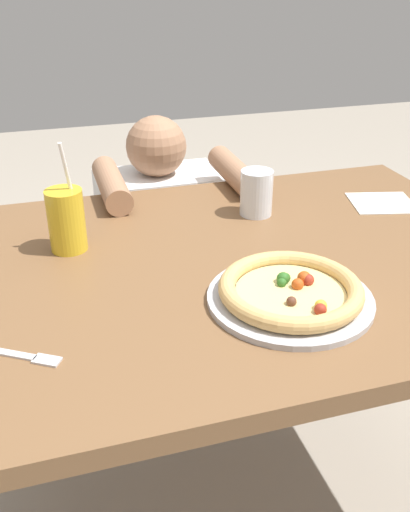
# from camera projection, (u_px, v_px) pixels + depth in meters

# --- Properties ---
(ground_plane) EXTENTS (8.00, 8.00, 0.00)m
(ground_plane) POSITION_uv_depth(u_px,v_px,m) (230.00, 498.00, 1.57)
(ground_plane) COLOR #9E9384
(dining_table) EXTENTS (1.28, 0.90, 0.75)m
(dining_table) POSITION_uv_depth(u_px,v_px,m) (236.00, 300.00, 1.27)
(dining_table) COLOR brown
(dining_table) RESTS_ON ground
(pizza_near) EXTENTS (0.31, 0.31, 0.04)m
(pizza_near) POSITION_uv_depth(u_px,v_px,m) (291.00, 292.00, 1.06)
(pizza_near) COLOR #B7B7BC
(pizza_near) RESTS_ON dining_table
(drink_cup_colored) EXTENTS (0.08, 0.08, 0.24)m
(drink_cup_colored) POSITION_uv_depth(u_px,v_px,m) (66.00, 220.00, 1.23)
(drink_cup_colored) COLOR gold
(drink_cup_colored) RESTS_ON dining_table
(water_cup_clear) EXTENTS (0.08, 0.08, 0.11)m
(water_cup_clear) POSITION_uv_depth(u_px,v_px,m) (256.00, 192.00, 1.40)
(water_cup_clear) COLOR silver
(water_cup_clear) RESTS_ON dining_table
(paper_napkin) EXTENTS (0.19, 0.18, 0.00)m
(paper_napkin) POSITION_uv_depth(u_px,v_px,m) (382.00, 203.00, 1.49)
(paper_napkin) COLOR white
(paper_napkin) RESTS_ON dining_table
(fork) EXTENTS (0.18, 0.12, 0.00)m
(fork) POSITION_uv_depth(u_px,v_px,m) (9.00, 353.00, 0.93)
(fork) COLOR silver
(fork) RESTS_ON dining_table
(diner_seated) EXTENTS (0.42, 0.52, 0.90)m
(diner_seated) POSITION_uv_depth(u_px,v_px,m) (161.00, 263.00, 1.93)
(diner_seated) COLOR #333847
(diner_seated) RESTS_ON ground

